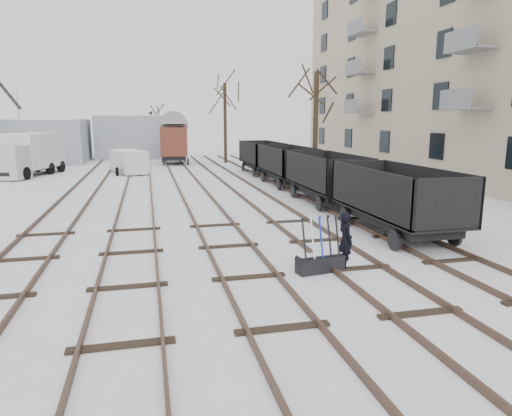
{
  "coord_description": "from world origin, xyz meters",
  "views": [
    {
      "loc": [
        -2.41,
        -10.88,
        4.0
      ],
      "look_at": [
        0.94,
        3.16,
        1.2
      ],
      "focal_mm": 32.0,
      "sensor_mm": 36.0,
      "label": 1
    }
  ],
  "objects_px": {
    "worker": "(345,241)",
    "lorry": "(29,154)",
    "box_van_wagon": "(174,140)",
    "ground_frame": "(320,262)",
    "panel_van": "(129,162)",
    "freight_wagon_a": "(395,209)"
  },
  "relations": [
    {
      "from": "worker",
      "to": "lorry",
      "type": "height_order",
      "value": "lorry"
    },
    {
      "from": "lorry",
      "to": "worker",
      "type": "bearing_deg",
      "value": -43.67
    },
    {
      "from": "lorry",
      "to": "box_van_wagon",
      "type": "bearing_deg",
      "value": 51.33
    },
    {
      "from": "ground_frame",
      "to": "panel_van",
      "type": "distance_m",
      "value": 25.3
    },
    {
      "from": "ground_frame",
      "to": "worker",
      "type": "distance_m",
      "value": 0.91
    },
    {
      "from": "box_van_wagon",
      "to": "worker",
      "type": "bearing_deg",
      "value": -80.94
    },
    {
      "from": "box_van_wagon",
      "to": "lorry",
      "type": "bearing_deg",
      "value": -142.3
    },
    {
      "from": "freight_wagon_a",
      "to": "panel_van",
      "type": "bearing_deg",
      "value": 114.5
    },
    {
      "from": "ground_frame",
      "to": "box_van_wagon",
      "type": "height_order",
      "value": "box_van_wagon"
    },
    {
      "from": "ground_frame",
      "to": "freight_wagon_a",
      "type": "relative_size",
      "value": 0.26
    },
    {
      "from": "freight_wagon_a",
      "to": "panel_van",
      "type": "distance_m",
      "value": 23.52
    },
    {
      "from": "box_van_wagon",
      "to": "lorry",
      "type": "xyz_separation_m",
      "value": [
        -10.74,
        -7.06,
        -0.59
      ]
    },
    {
      "from": "ground_frame",
      "to": "box_van_wagon",
      "type": "distance_m",
      "value": 32.05
    },
    {
      "from": "ground_frame",
      "to": "box_van_wagon",
      "type": "xyz_separation_m",
      "value": [
        -1.87,
        31.94,
        1.88
      ]
    },
    {
      "from": "ground_frame",
      "to": "worker",
      "type": "xyz_separation_m",
      "value": [
        0.75,
        0.1,
        0.51
      ]
    },
    {
      "from": "worker",
      "to": "freight_wagon_a",
      "type": "bearing_deg",
      "value": -48.5
    },
    {
      "from": "freight_wagon_a",
      "to": "ground_frame",
      "type": "bearing_deg",
      "value": -141.34
    },
    {
      "from": "worker",
      "to": "lorry",
      "type": "distance_m",
      "value": 28.16
    },
    {
      "from": "ground_frame",
      "to": "box_van_wagon",
      "type": "bearing_deg",
      "value": 84.79
    },
    {
      "from": "worker",
      "to": "panel_van",
      "type": "relative_size",
      "value": 0.37
    },
    {
      "from": "worker",
      "to": "freight_wagon_a",
      "type": "height_order",
      "value": "freight_wagon_a"
    },
    {
      "from": "panel_van",
      "to": "lorry",
      "type": "bearing_deg",
      "value": 157.89
    }
  ]
}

